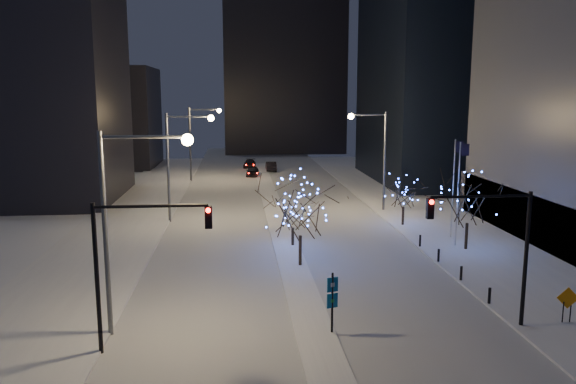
{
  "coord_description": "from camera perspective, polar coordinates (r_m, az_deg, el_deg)",
  "views": [
    {
      "loc": [
        -3.69,
        -24.63,
        11.63
      ],
      "look_at": [
        -0.22,
        13.42,
        5.0
      ],
      "focal_mm": 35.0,
      "sensor_mm": 36.0,
      "label": 1
    }
  ],
  "objects": [
    {
      "name": "holiday_tree_median_near",
      "position": [
        37.71,
        1.27,
        -1.38
      ],
      "size": [
        6.51,
        6.51,
        6.65
      ],
      "color": "black",
      "rests_on": "median"
    },
    {
      "name": "street_lamp_w_far",
      "position": [
        76.98,
        -9.16,
        5.89
      ],
      "size": [
        4.4,
        0.56,
        10.0
      ],
      "color": "#595E66",
      "rests_on": "ground"
    },
    {
      "name": "car_near",
      "position": [
        81.54,
        -3.63,
        2.13
      ],
      "size": [
        2.12,
        4.33,
        1.42
      ],
      "primitive_type": "imported",
      "rotation": [
        0.0,
        0.0,
        -0.11
      ],
      "color": "black",
      "rests_on": "ground"
    },
    {
      "name": "ground",
      "position": [
        27.49,
        3.1,
        -15.2
      ],
      "size": [
        160.0,
        160.0,
        0.0
      ],
      "primitive_type": "plane",
      "color": "silver",
      "rests_on": "ground"
    },
    {
      "name": "street_lamp_w_mid",
      "position": [
        52.15,
        -10.99,
        4.02
      ],
      "size": [
        4.4,
        0.56,
        10.0
      ],
      "color": "#595E66",
      "rests_on": "ground"
    },
    {
      "name": "median",
      "position": [
        55.96,
        -1.32,
        -2.08
      ],
      "size": [
        2.0,
        80.0,
        0.15
      ],
      "primitive_type": "cube",
      "color": "silver",
      "rests_on": "ground"
    },
    {
      "name": "road",
      "position": [
        60.87,
        -1.64,
        -1.17
      ],
      "size": [
        20.0,
        130.0,
        0.02
      ],
      "primitive_type": "cube",
      "color": "#AAB0B9",
      "rests_on": "ground"
    },
    {
      "name": "construction_sign",
      "position": [
        32.36,
        26.54,
        -9.9
      ],
      "size": [
        1.12,
        0.22,
        1.87
      ],
      "rotation": [
        0.0,
        0.0,
        -0.16
      ],
      "color": "black",
      "rests_on": "east_sidewalk"
    },
    {
      "name": "flagpoles",
      "position": [
        45.74,
        16.75,
        0.83
      ],
      "size": [
        1.35,
        2.6,
        8.0
      ],
      "color": "silver",
      "rests_on": "east_sidewalk"
    },
    {
      "name": "traffic_signal_west",
      "position": [
        26.01,
        -15.62,
        -5.85
      ],
      "size": [
        5.26,
        0.43,
        7.0
      ],
      "color": "black",
      "rests_on": "ground"
    },
    {
      "name": "horizon_block",
      "position": [
        117.41,
        -0.47,
        14.42
      ],
      "size": [
        24.0,
        14.0,
        42.0
      ],
      "primitive_type": "cube",
      "color": "black",
      "rests_on": "ground"
    },
    {
      "name": "car_mid",
      "position": [
        86.77,
        -1.74,
        2.62
      ],
      "size": [
        1.59,
        4.49,
        1.48
      ],
      "primitive_type": "imported",
      "rotation": [
        0.0,
        0.0,
        3.14
      ],
      "color": "black",
      "rests_on": "ground"
    },
    {
      "name": "street_lamp_w_near",
      "position": [
        27.63,
        -16.07,
        -1.25
      ],
      "size": [
        4.4,
        0.56,
        10.0
      ],
      "color": "#595E66",
      "rests_on": "ground"
    },
    {
      "name": "bollards",
      "position": [
        38.91,
        16.06,
        -7.02
      ],
      "size": [
        0.16,
        12.16,
        0.9
      ],
      "color": "black",
      "rests_on": "east_sidewalk"
    },
    {
      "name": "west_sidewalk",
      "position": [
        47.24,
        -17.71,
        -4.79
      ],
      "size": [
        8.0,
        90.0,
        0.15
      ],
      "primitive_type": "cube",
      "color": "silver",
      "rests_on": "ground"
    },
    {
      "name": "east_sidewalk",
      "position": [
        49.75,
        17.06,
        -4.03
      ],
      "size": [
        10.0,
        90.0,
        0.15
      ],
      "primitive_type": "cube",
      "color": "silver",
      "rests_on": "ground"
    },
    {
      "name": "holiday_tree_plaza_near",
      "position": [
        43.88,
        17.85,
        -0.86
      ],
      "size": [
        5.57,
        5.57,
        5.75
      ],
      "color": "black",
      "rests_on": "east_sidewalk"
    },
    {
      "name": "filler_west_near",
      "position": [
        69.06,
        -26.18,
        9.16
      ],
      "size": [
        22.0,
        18.0,
        24.0
      ],
      "primitive_type": "cube",
      "color": "black",
      "rests_on": "ground"
    },
    {
      "name": "traffic_signal_east",
      "position": [
        29.39,
        20.47,
        -4.31
      ],
      "size": [
        5.26,
        0.43,
        7.0
      ],
      "color": "black",
      "rests_on": "ground"
    },
    {
      "name": "holiday_tree_median_far",
      "position": [
        43.08,
        0.48,
        -2.1
      ],
      "size": [
        4.17,
        4.17,
        4.02
      ],
      "color": "black",
      "rests_on": "median"
    },
    {
      "name": "street_lamp_east",
      "position": [
        56.58,
        8.93,
        4.47
      ],
      "size": [
        3.9,
        0.56,
        10.0
      ],
      "color": "#595E66",
      "rests_on": "ground"
    },
    {
      "name": "wayfinding_sign",
      "position": [
        27.77,
        4.52,
        -10.6
      ],
      "size": [
        0.56,
        0.24,
        3.17
      ],
      "rotation": [
        0.0,
        0.0,
        0.3
      ],
      "color": "black",
      "rests_on": "ground"
    },
    {
      "name": "holiday_tree_plaza_far",
      "position": [
        50.84,
        11.68,
        -0.06
      ],
      "size": [
        4.07,
        4.07,
        4.45
      ],
      "color": "black",
      "rests_on": "east_sidewalk"
    },
    {
      "name": "filler_west_far",
      "position": [
        97.3,
        -18.61,
        7.19
      ],
      "size": [
        18.0,
        16.0,
        16.0
      ],
      "primitive_type": "cube",
      "color": "black",
      "rests_on": "ground"
    },
    {
      "name": "car_far",
      "position": [
        91.05,
        -3.93,
        2.88
      ],
      "size": [
        2.25,
        4.53,
        1.26
      ],
      "primitive_type": "imported",
      "rotation": [
        0.0,
        0.0,
        -0.11
      ],
      "color": "black",
      "rests_on": "ground"
    }
  ]
}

